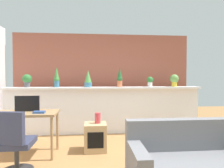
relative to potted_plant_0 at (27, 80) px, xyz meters
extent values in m
cube|color=white|center=(1.79, 0.01, -0.75)|extent=(4.64, 0.16, 1.08)
cube|color=white|center=(1.79, -0.03, -0.19)|extent=(4.64, 0.35, 0.04)
cube|color=#9E5442|center=(1.79, 0.61, -0.04)|extent=(4.64, 0.10, 2.50)
cylinder|color=#4C4C51|center=(0.00, 0.00, -0.11)|extent=(0.13, 0.13, 0.12)
sphere|color=#2D7033|center=(0.00, 0.00, 0.02)|extent=(0.21, 0.21, 0.21)
cylinder|color=#386B84|center=(0.68, -0.04, -0.10)|extent=(0.12, 0.12, 0.15)
sphere|color=#3D843D|center=(0.68, -0.04, 0.01)|extent=(0.13, 0.13, 0.13)
cone|color=#3D843D|center=(0.68, -0.04, 0.17)|extent=(0.11, 0.11, 0.26)
cylinder|color=#386B84|center=(1.40, -0.01, -0.12)|extent=(0.18, 0.18, 0.11)
cone|color=#4C9347|center=(1.40, -0.01, 0.08)|extent=(0.17, 0.17, 0.29)
cylinder|color=#C66B42|center=(2.16, -0.04, -0.10)|extent=(0.12, 0.12, 0.15)
sphere|color=#235B2D|center=(2.16, -0.04, 0.02)|extent=(0.14, 0.14, 0.14)
cone|color=#235B2D|center=(2.16, -0.04, 0.17)|extent=(0.12, 0.12, 0.25)
cylinder|color=silver|center=(2.91, -0.02, -0.12)|extent=(0.11, 0.11, 0.11)
sphere|color=#2D7033|center=(2.91, -0.02, 0.00)|extent=(0.16, 0.16, 0.16)
cylinder|color=gold|center=(3.53, 0.00, -0.11)|extent=(0.13, 0.13, 0.12)
sphere|color=#669E4C|center=(3.53, 0.00, 0.02)|extent=(0.21, 0.21, 0.21)
cylinder|color=#99754C|center=(0.86, -1.50, -0.94)|extent=(0.04, 0.04, 0.71)
cylinder|color=#99754C|center=(-0.14, -1.00, -0.94)|extent=(0.04, 0.04, 0.71)
cylinder|color=#99754C|center=(0.86, -1.00, -0.94)|extent=(0.04, 0.04, 0.71)
cube|color=#99754C|center=(0.36, -1.25, -0.56)|extent=(1.10, 0.60, 0.04)
cube|color=black|center=(0.37, -1.17, -0.41)|extent=(0.41, 0.04, 0.27)
cylinder|color=#333333|center=(0.48, -1.97, -1.05)|extent=(0.06, 0.06, 0.34)
cube|color=#2D334C|center=(0.48, -1.97, -0.84)|extent=(0.44, 0.44, 0.08)
cube|color=#2D334C|center=(0.44, -2.15, -0.59)|extent=(0.44, 0.16, 0.42)
cube|color=tan|center=(1.57, -1.12, -1.04)|extent=(0.40, 0.40, 0.50)
cube|color=black|center=(1.57, -1.31, -1.04)|extent=(0.28, 0.04, 0.28)
cylinder|color=#CC3D47|center=(1.61, -1.11, -0.70)|extent=(0.11, 0.11, 0.19)
cube|color=#2D4C8C|center=(0.63, -1.38, -0.52)|extent=(0.18, 0.12, 0.04)
cube|color=slate|center=(2.73, -2.28, -0.69)|extent=(1.56, 0.17, 0.40)
cube|color=slate|center=(2.02, -2.57, -0.81)|extent=(0.17, 0.76, 0.16)
camera|label=1|loc=(1.53, -4.77, 0.05)|focal=31.93mm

